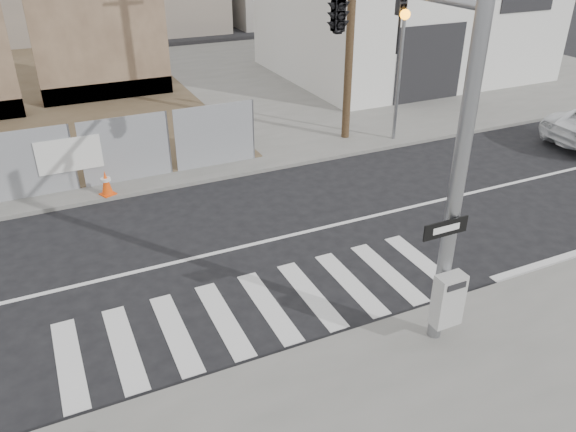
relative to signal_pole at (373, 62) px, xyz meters
name	(u,v)px	position (x,y,z in m)	size (l,w,h in m)	color
ground	(228,250)	(-2.49, 2.05, -4.78)	(100.00, 100.00, 0.00)	black
sidewalk_far	(122,99)	(-2.49, 16.05, -4.72)	(50.00, 20.00, 0.12)	slate
signal_pole	(373,62)	(0.00, 0.00, 0.00)	(0.96, 5.87, 7.00)	gray
far_signal_pole	(402,44)	(5.51, 6.65, -1.30)	(0.16, 0.20, 5.60)	gray
concrete_wall_right	(99,22)	(-2.99, 16.13, -1.40)	(5.50, 1.30, 8.00)	brown
auto_shop	(402,23)	(11.50, 15.01, -2.25)	(12.00, 10.20, 5.95)	silver
traffic_cone_d	(106,183)	(-4.69, 6.27, -4.30)	(0.50, 0.50, 0.74)	#FF4E0D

